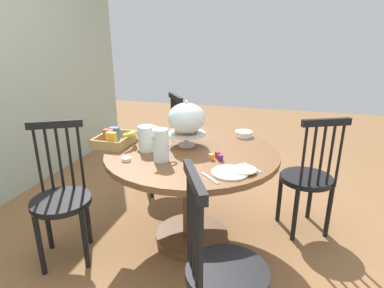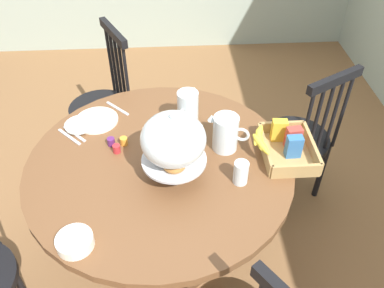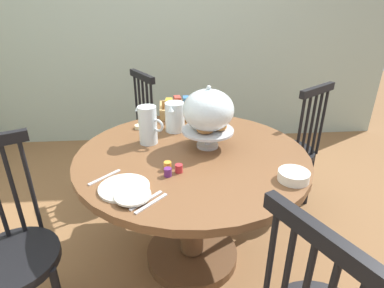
{
  "view_description": "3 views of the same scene",
  "coord_description": "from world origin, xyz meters",
  "px_view_note": "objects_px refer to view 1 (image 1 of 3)",
  "views": [
    {
      "loc": [
        -1.95,
        -0.64,
        1.52
      ],
      "look_at": [
        0.09,
        -0.07,
        0.79
      ],
      "focal_mm": 29.72,
      "sensor_mm": 36.0,
      "label": 1
    },
    {
      "loc": [
        1.42,
        0.0,
        2.02
      ],
      "look_at": [
        0.09,
        0.08,
        0.84
      ],
      "focal_mm": 37.59,
      "sensor_mm": 36.0,
      "label": 2
    },
    {
      "loc": [
        -0.03,
        -1.55,
        1.49
      ],
      "look_at": [
        0.09,
        -0.07,
        0.79
      ],
      "focal_mm": 29.43,
      "sensor_mm": 36.0,
      "label": 3
    }
  ],
  "objects_px": {
    "pastry_stand_with_dome": "(187,120)",
    "orange_juice_pitcher": "(161,146)",
    "windsor_chair_far_side": "(308,180)",
    "windsor_chair_facing_door": "(222,274)",
    "butter_dish": "(126,159)",
    "windsor_chair_by_cabinet": "(62,199)",
    "drinking_glass": "(154,134)",
    "china_plate_large": "(230,173)",
    "dining_table": "(192,177)",
    "cereal_bowl": "(244,134)",
    "cereal_basket": "(116,139)",
    "china_plate_small": "(244,169)",
    "milk_pitcher": "(147,139)",
    "windsor_chair_near_window": "(163,148)"
  },
  "relations": [
    {
      "from": "windsor_chair_by_cabinet",
      "to": "drinking_glass",
      "type": "bearing_deg",
      "value": -39.02
    },
    {
      "from": "china_plate_large",
      "to": "drinking_glass",
      "type": "relative_size",
      "value": 2.0
    },
    {
      "from": "windsor_chair_facing_door",
      "to": "butter_dish",
      "type": "height_order",
      "value": "windsor_chair_facing_door"
    },
    {
      "from": "orange_juice_pitcher",
      "to": "china_plate_small",
      "type": "height_order",
      "value": "orange_juice_pitcher"
    },
    {
      "from": "cereal_basket",
      "to": "orange_juice_pitcher",
      "type": "bearing_deg",
      "value": -115.09
    },
    {
      "from": "windsor_chair_facing_door",
      "to": "windsor_chair_far_side",
      "type": "height_order",
      "value": "same"
    },
    {
      "from": "windsor_chair_by_cabinet",
      "to": "china_plate_large",
      "type": "bearing_deg",
      "value": -84.81
    },
    {
      "from": "orange_juice_pitcher",
      "to": "cereal_basket",
      "type": "height_order",
      "value": "orange_juice_pitcher"
    },
    {
      "from": "windsor_chair_near_window",
      "to": "cereal_basket",
      "type": "relative_size",
      "value": 3.09
    },
    {
      "from": "milk_pitcher",
      "to": "cereal_basket",
      "type": "distance_m",
      "value": 0.28
    },
    {
      "from": "pastry_stand_with_dome",
      "to": "drinking_glass",
      "type": "bearing_deg",
      "value": 79.21
    },
    {
      "from": "china_plate_large",
      "to": "china_plate_small",
      "type": "xyz_separation_m",
      "value": [
        0.04,
        -0.08,
        0.01
      ]
    },
    {
      "from": "windsor_chair_near_window",
      "to": "pastry_stand_with_dome",
      "type": "xyz_separation_m",
      "value": [
        -0.67,
        -0.45,
        0.49
      ]
    },
    {
      "from": "windsor_chair_near_window",
      "to": "cereal_basket",
      "type": "distance_m",
      "value": 0.86
    },
    {
      "from": "drinking_glass",
      "to": "cereal_basket",
      "type": "bearing_deg",
      "value": 126.7
    },
    {
      "from": "windsor_chair_near_window",
      "to": "drinking_glass",
      "type": "height_order",
      "value": "windsor_chair_near_window"
    },
    {
      "from": "pastry_stand_with_dome",
      "to": "windsor_chair_far_side",
      "type": "bearing_deg",
      "value": -72.99
    },
    {
      "from": "windsor_chair_far_side",
      "to": "pastry_stand_with_dome",
      "type": "bearing_deg",
      "value": 107.01
    },
    {
      "from": "china_plate_large",
      "to": "orange_juice_pitcher",
      "type": "bearing_deg",
      "value": 79.38
    },
    {
      "from": "windsor_chair_near_window",
      "to": "china_plate_large",
      "type": "height_order",
      "value": "windsor_chair_near_window"
    },
    {
      "from": "china_plate_small",
      "to": "cereal_bowl",
      "type": "height_order",
      "value": "cereal_bowl"
    },
    {
      "from": "china_plate_large",
      "to": "butter_dish",
      "type": "distance_m",
      "value": 0.68
    },
    {
      "from": "windsor_chair_far_side",
      "to": "orange_juice_pitcher",
      "type": "distance_m",
      "value": 1.21
    },
    {
      "from": "windsor_chair_near_window",
      "to": "milk_pitcher",
      "type": "distance_m",
      "value": 0.94
    },
    {
      "from": "windsor_chair_facing_door",
      "to": "cereal_basket",
      "type": "xyz_separation_m",
      "value": [
        0.8,
        0.96,
        0.33
      ]
    },
    {
      "from": "windsor_chair_facing_door",
      "to": "windsor_chair_near_window",
      "type": "bearing_deg",
      "value": 29.28
    },
    {
      "from": "china_plate_large",
      "to": "china_plate_small",
      "type": "height_order",
      "value": "china_plate_small"
    },
    {
      "from": "windsor_chair_near_window",
      "to": "butter_dish",
      "type": "height_order",
      "value": "windsor_chair_near_window"
    },
    {
      "from": "orange_juice_pitcher",
      "to": "butter_dish",
      "type": "relative_size",
      "value": 3.57
    },
    {
      "from": "dining_table",
      "to": "milk_pitcher",
      "type": "relative_size",
      "value": 6.27
    },
    {
      "from": "windsor_chair_by_cabinet",
      "to": "drinking_glass",
      "type": "height_order",
      "value": "windsor_chair_by_cabinet"
    },
    {
      "from": "milk_pitcher",
      "to": "windsor_chair_facing_door",
      "type": "bearing_deg",
      "value": -137.4
    },
    {
      "from": "pastry_stand_with_dome",
      "to": "orange_juice_pitcher",
      "type": "bearing_deg",
      "value": 166.09
    },
    {
      "from": "dining_table",
      "to": "butter_dish",
      "type": "xyz_separation_m",
      "value": [
        -0.3,
        0.36,
        0.22
      ]
    },
    {
      "from": "windsor_chair_near_window",
      "to": "windsor_chair_facing_door",
      "type": "xyz_separation_m",
      "value": [
        -1.59,
        -0.89,
        0.0
      ]
    },
    {
      "from": "windsor_chair_far_side",
      "to": "cereal_bowl",
      "type": "relative_size",
      "value": 6.96
    },
    {
      "from": "dining_table",
      "to": "cereal_bowl",
      "type": "height_order",
      "value": "cereal_bowl"
    },
    {
      "from": "pastry_stand_with_dome",
      "to": "orange_juice_pitcher",
      "type": "height_order",
      "value": "pastry_stand_with_dome"
    },
    {
      "from": "windsor_chair_near_window",
      "to": "windsor_chair_far_side",
      "type": "bearing_deg",
      "value": -106.22
    },
    {
      "from": "dining_table",
      "to": "orange_juice_pitcher",
      "type": "xyz_separation_m",
      "value": [
        -0.23,
        0.14,
        0.3
      ]
    },
    {
      "from": "china_plate_small",
      "to": "windsor_chair_by_cabinet",
      "type": "bearing_deg",
      "value": 96.94
    },
    {
      "from": "dining_table",
      "to": "milk_pitcher",
      "type": "height_order",
      "value": "milk_pitcher"
    },
    {
      "from": "windsor_chair_facing_door",
      "to": "cereal_basket",
      "type": "height_order",
      "value": "windsor_chair_facing_door"
    },
    {
      "from": "windsor_chair_near_window",
      "to": "drinking_glass",
      "type": "relative_size",
      "value": 8.86
    },
    {
      "from": "milk_pitcher",
      "to": "drinking_glass",
      "type": "xyz_separation_m",
      "value": [
        0.22,
        0.04,
        -0.03
      ]
    },
    {
      "from": "pastry_stand_with_dome",
      "to": "cereal_basket",
      "type": "distance_m",
      "value": 0.55
    },
    {
      "from": "milk_pitcher",
      "to": "cereal_basket",
      "type": "xyz_separation_m",
      "value": [
        0.05,
        0.27,
        -0.04
      ]
    },
    {
      "from": "china_plate_small",
      "to": "drinking_glass",
      "type": "xyz_separation_m",
      "value": [
        0.42,
        0.75,
        0.04
      ]
    },
    {
      "from": "china_plate_large",
      "to": "dining_table",
      "type": "bearing_deg",
      "value": 45.18
    },
    {
      "from": "pastry_stand_with_dome",
      "to": "butter_dish",
      "type": "xyz_separation_m",
      "value": [
        -0.39,
        0.3,
        -0.19
      ]
    }
  ]
}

